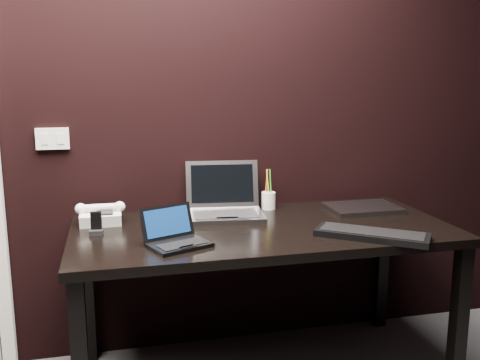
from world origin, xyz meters
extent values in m
plane|color=black|center=(0.00, 1.80, 1.30)|extent=(4.00, 0.00, 4.00)
cube|color=silver|center=(-0.62, 1.79, 1.12)|extent=(0.15, 0.02, 0.10)
cube|color=silver|center=(-0.66, 1.78, 1.12)|extent=(0.03, 0.01, 0.05)
cube|color=silver|center=(-0.58, 1.78, 1.12)|extent=(0.03, 0.01, 0.05)
cube|color=black|center=(0.30, 1.40, 0.72)|extent=(1.70, 0.80, 0.04)
cube|color=black|center=(1.10, 1.05, 0.35)|extent=(0.06, 0.06, 0.70)
cube|color=black|center=(-0.50, 1.75, 0.35)|extent=(0.06, 0.06, 0.70)
cube|color=black|center=(1.10, 1.75, 0.35)|extent=(0.06, 0.06, 0.70)
cube|color=black|center=(-0.10, 1.19, 0.75)|extent=(0.27, 0.23, 0.02)
cube|color=black|center=(-0.10, 1.17, 0.76)|extent=(0.21, 0.15, 0.00)
cube|color=black|center=(-0.08, 1.13, 0.76)|extent=(0.07, 0.05, 0.00)
cube|color=black|center=(-0.14, 1.28, 0.82)|extent=(0.23, 0.13, 0.13)
cube|color=#0A224D|center=(-0.14, 1.28, 0.82)|extent=(0.20, 0.11, 0.11)
cube|color=#9E9DA3|center=(0.16, 1.57, 0.75)|extent=(0.39, 0.30, 0.03)
cube|color=black|center=(0.16, 1.54, 0.77)|extent=(0.31, 0.18, 0.00)
cube|color=#9F9EA4|center=(0.15, 1.47, 0.77)|extent=(0.11, 0.05, 0.00)
cube|color=#A5A5AA|center=(0.18, 1.73, 0.88)|extent=(0.37, 0.11, 0.23)
cube|color=black|center=(0.18, 1.73, 0.88)|extent=(0.32, 0.09, 0.18)
cube|color=black|center=(0.70, 1.12, 0.75)|extent=(0.47, 0.41, 0.03)
cube|color=black|center=(0.70, 1.12, 0.77)|extent=(0.42, 0.36, 0.00)
cube|color=gray|center=(0.87, 1.56, 0.75)|extent=(0.35, 0.25, 0.02)
cube|color=silver|center=(-0.41, 1.62, 0.77)|extent=(0.18, 0.17, 0.08)
cylinder|color=silver|center=(-0.41, 1.61, 0.82)|extent=(0.17, 0.04, 0.04)
sphere|color=white|center=(-0.50, 1.61, 0.82)|extent=(0.05, 0.05, 0.05)
sphere|color=silver|center=(-0.33, 1.61, 0.82)|extent=(0.05, 0.05, 0.05)
cube|color=black|center=(-0.39, 1.58, 0.80)|extent=(0.07, 0.05, 0.01)
cube|color=black|center=(-0.43, 1.46, 0.79)|extent=(0.05, 0.03, 0.10)
cube|color=black|center=(-0.43, 1.44, 0.75)|extent=(0.06, 0.05, 0.02)
cylinder|color=silver|center=(0.42, 1.70, 0.78)|extent=(0.09, 0.09, 0.09)
cylinder|color=#C06812|center=(0.41, 1.71, 0.88)|extent=(0.01, 0.03, 0.13)
cylinder|color=#258624|center=(0.42, 1.69, 0.88)|extent=(0.01, 0.02, 0.13)
cylinder|color=black|center=(0.42, 1.71, 0.88)|extent=(0.01, 0.02, 0.13)
cylinder|color=orange|center=(0.41, 1.69, 0.88)|extent=(0.01, 0.03, 0.13)
camera|label=1|loc=(-0.35, -0.85, 1.41)|focal=40.00mm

